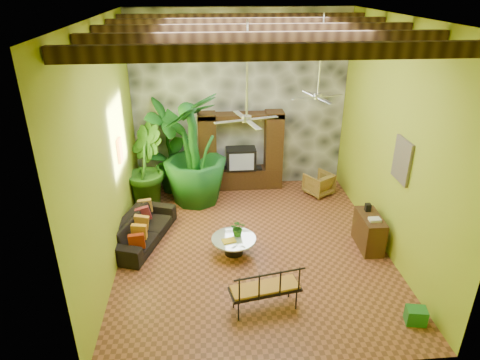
{
  "coord_description": "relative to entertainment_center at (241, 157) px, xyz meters",
  "views": [
    {
      "loc": [
        -1.02,
        -8.29,
        5.65
      ],
      "look_at": [
        -0.28,
        0.2,
        1.62
      ],
      "focal_mm": 32.0,
      "sensor_mm": 36.0,
      "label": 1
    }
  ],
  "objects": [
    {
      "name": "sofa",
      "position": [
        -2.57,
        -2.68,
        -0.64
      ],
      "size": [
        1.52,
        2.38,
        0.65
      ],
      "primitive_type": "imported",
      "rotation": [
        0.0,
        0.0,
        1.25
      ],
      "color": "black",
      "rests_on": "ground"
    },
    {
      "name": "tall_plant_c",
      "position": [
        -1.3,
        -0.76,
        0.55
      ],
      "size": [
        2.32,
        2.32,
        3.04
      ],
      "primitive_type": "imported",
      "rotation": [
        0.0,
        0.0,
        4.19
      ],
      "color": "#16561D",
      "rests_on": "ground"
    },
    {
      "name": "ceiling_beams",
      "position": [
        0.0,
        -3.14,
        3.81
      ],
      "size": [
        5.95,
        5.36,
        0.22
      ],
      "color": "#3A2412",
      "rests_on": "ceiling"
    },
    {
      "name": "ceiling_fan_back",
      "position": [
        1.6,
        -1.94,
        2.44
      ],
      "size": [
        1.28,
        1.28,
        1.86
      ],
      "color": "silver",
      "rests_on": "ceiling"
    },
    {
      "name": "green_bin",
      "position": [
        2.65,
        -5.82,
        -0.81
      ],
      "size": [
        0.4,
        0.33,
        0.31
      ],
      "primitive_type": "cube",
      "rotation": [
        0.0,
        0.0,
        -0.2
      ],
      "color": "#1B6836",
      "rests_on": "ground"
    },
    {
      "name": "tall_plant_a",
      "position": [
        -2.04,
        -0.1,
        0.41
      ],
      "size": [
        1.61,
        1.74,
        2.74
      ],
      "primitive_type": "imported",
      "rotation": [
        0.0,
        0.0,
        0.99
      ],
      "color": "#1C6B1C",
      "rests_on": "ground"
    },
    {
      "name": "ceiling",
      "position": [
        0.0,
        -3.14,
        4.03
      ],
      "size": [
        6.0,
        7.0,
        0.02
      ],
      "primitive_type": "cube",
      "color": "silver",
      "rests_on": "back_wall"
    },
    {
      "name": "left_wall",
      "position": [
        -3.0,
        -3.14,
        1.53
      ],
      "size": [
        0.02,
        7.0,
        5.0
      ],
      "primitive_type": "cube",
      "color": "#AABE2B",
      "rests_on": "ground"
    },
    {
      "name": "tall_plant_b",
      "position": [
        -2.65,
        -0.84,
        0.15
      ],
      "size": [
        1.21,
        1.39,
        2.23
      ],
      "primitive_type": "imported",
      "rotation": [
        0.0,
        0.0,
        1.77
      ],
      "color": "#265817",
      "rests_on": "ground"
    },
    {
      "name": "stone_accent_wall",
      "position": [
        0.0,
        0.3,
        1.53
      ],
      "size": [
        5.98,
        0.1,
        4.98
      ],
      "primitive_type": "cube",
      "color": "#34363B",
      "rests_on": "ground"
    },
    {
      "name": "wicker_armchair",
      "position": [
        2.19,
        -0.63,
        -0.65
      ],
      "size": [
        0.95,
        0.95,
        0.64
      ],
      "primitive_type": "imported",
      "rotation": [
        0.0,
        0.0,
        3.7
      ],
      "color": "brown",
      "rests_on": "ground"
    },
    {
      "name": "ceiling_fan_front",
      "position": [
        -0.2,
        -3.54,
        2.44
      ],
      "size": [
        1.28,
        1.28,
        1.86
      ],
      "color": "silver",
      "rests_on": "ceiling"
    },
    {
      "name": "wall_art_mask",
      "position": [
        -2.96,
        -2.14,
        1.13
      ],
      "size": [
        0.06,
        0.32,
        0.55
      ],
      "primitive_type": "cube",
      "color": "gold",
      "rests_on": "left_wall"
    },
    {
      "name": "yellow_tray",
      "position": [
        -0.57,
        -3.5,
        -0.55
      ],
      "size": [
        0.33,
        0.27,
        0.03
      ],
      "primitive_type": "cube",
      "rotation": [
        0.0,
        0.0,
        0.27
      ],
      "color": "yellow",
      "rests_on": "coffee_table"
    },
    {
      "name": "ground",
      "position": [
        0.0,
        -3.14,
        -0.97
      ],
      "size": [
        7.0,
        7.0,
        0.0
      ],
      "primitive_type": "plane",
      "color": "brown",
      "rests_on": "ground"
    },
    {
      "name": "side_console",
      "position": [
        2.65,
        -3.38,
        -0.56
      ],
      "size": [
        0.47,
        1.01,
        0.8
      ],
      "primitive_type": "cube",
      "rotation": [
        0.0,
        0.0,
        -0.02
      ],
      "color": "#361B11",
      "rests_on": "ground"
    },
    {
      "name": "entertainment_center",
      "position": [
        0.0,
        0.0,
        0.0
      ],
      "size": [
        2.4,
        0.55,
        2.3
      ],
      "color": "#331E0E",
      "rests_on": "ground"
    },
    {
      "name": "back_wall",
      "position": [
        0.0,
        0.36,
        1.53
      ],
      "size": [
        6.0,
        0.02,
        5.0
      ],
      "primitive_type": "cube",
      "color": "#AABE2B",
      "rests_on": "ground"
    },
    {
      "name": "wall_art_painting",
      "position": [
        2.96,
        -3.74,
        1.33
      ],
      "size": [
        0.06,
        0.7,
        0.9
      ],
      "primitive_type": "cube",
      "color": "#235A82",
      "rests_on": "right_wall"
    },
    {
      "name": "iron_bench",
      "position": [
        -0.01,
        -5.3,
        -0.42
      ],
      "size": [
        1.38,
        0.72,
        0.57
      ],
      "rotation": [
        0.0,
        0.0,
        0.19
      ],
      "color": "black",
      "rests_on": "ground"
    },
    {
      "name": "right_wall",
      "position": [
        3.0,
        -3.14,
        1.53
      ],
      "size": [
        0.02,
        7.0,
        5.0
      ],
      "primitive_type": "cube",
      "color": "#AABE2B",
      "rests_on": "ground"
    },
    {
      "name": "coffee_table",
      "position": [
        -0.46,
        -3.38,
        -0.71
      ],
      "size": [
        0.99,
        0.99,
        0.4
      ],
      "rotation": [
        0.0,
        0.0,
        0.14
      ],
      "color": "black",
      "rests_on": "ground"
    },
    {
      "name": "centerpiece_plant",
      "position": [
        -0.35,
        -3.28,
        -0.37
      ],
      "size": [
        0.37,
        0.33,
        0.38
      ],
      "primitive_type": "imported",
      "rotation": [
        0.0,
        0.0,
        -0.09
      ],
      "color": "#24641A",
      "rests_on": "coffee_table"
    }
  ]
}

